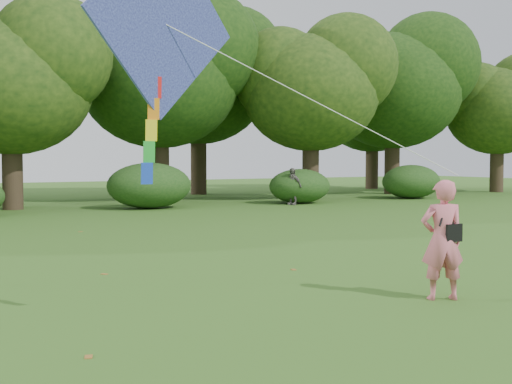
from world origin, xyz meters
TOP-DOWN VIEW (x-y plane):
  - ground at (0.00, 0.00)m, footprint 100.00×100.00m
  - man_kite_flyer at (0.96, -0.42)m, footprint 0.75×0.64m
  - bystander_right at (9.19, 16.75)m, footprint 0.74×1.04m
  - crossbody_bag at (1.07, -0.45)m, footprint 0.43×0.20m
  - flying_kite at (-3.05, 0.20)m, footprint 5.37×1.11m
  - tree_line at (1.67, 22.88)m, footprint 54.70×15.30m
  - shrub_band at (-0.72, 17.60)m, footprint 39.15×3.22m
  - fallen_leaves at (-0.59, 2.16)m, footprint 11.39×14.85m

SIDE VIEW (x-z plane):
  - ground at x=0.00m, z-range 0.00..0.00m
  - fallen_leaves at x=-0.59m, z-range 0.00..0.01m
  - bystander_right at x=9.19m, z-range 0.00..1.64m
  - shrub_band at x=-0.72m, z-range -0.08..1.79m
  - man_kite_flyer at x=0.96m, z-range 0.00..1.74m
  - crossbody_bag at x=1.07m, z-range 0.64..1.34m
  - flying_kite at x=-3.05m, z-range 2.08..5.19m
  - tree_line at x=1.67m, z-range 0.86..10.35m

